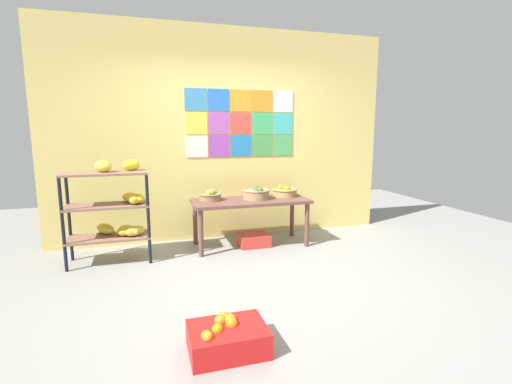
{
  "coord_description": "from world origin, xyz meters",
  "views": [
    {
      "loc": [
        -1.09,
        -3.4,
        1.54
      ],
      "look_at": [
        0.19,
        0.82,
        0.78
      ],
      "focal_mm": 26.05,
      "sensor_mm": 36.0,
      "label": 1
    }
  ],
  "objects_px": {
    "banana_shelf_unit": "(117,207)",
    "orange_crate_foreground": "(227,338)",
    "fruit_basket_back_right": "(256,193)",
    "fruit_basket_centre": "(285,191)",
    "fruit_basket_right": "(210,196)",
    "display_table": "(250,205)",
    "produce_crate_under_table": "(253,240)"
  },
  "relations": [
    {
      "from": "orange_crate_foreground",
      "to": "banana_shelf_unit",
      "type": "bearing_deg",
      "value": 111.04
    },
    {
      "from": "banana_shelf_unit",
      "to": "orange_crate_foreground",
      "type": "height_order",
      "value": "banana_shelf_unit"
    },
    {
      "from": "fruit_basket_centre",
      "to": "display_table",
      "type": "bearing_deg",
      "value": -167.86
    },
    {
      "from": "banana_shelf_unit",
      "to": "fruit_basket_right",
      "type": "distance_m",
      "value": 1.15
    },
    {
      "from": "orange_crate_foreground",
      "to": "fruit_basket_centre",
      "type": "bearing_deg",
      "value": 60.51
    },
    {
      "from": "produce_crate_under_table",
      "to": "fruit_basket_centre",
      "type": "bearing_deg",
      "value": 16.43
    },
    {
      "from": "fruit_basket_centre",
      "to": "orange_crate_foreground",
      "type": "relative_size",
      "value": 0.65
    },
    {
      "from": "fruit_basket_back_right",
      "to": "fruit_basket_right",
      "type": "relative_size",
      "value": 1.2
    },
    {
      "from": "fruit_basket_back_right",
      "to": "orange_crate_foreground",
      "type": "xyz_separation_m",
      "value": [
        -0.9,
        -2.28,
        -0.59
      ]
    },
    {
      "from": "fruit_basket_centre",
      "to": "orange_crate_foreground",
      "type": "distance_m",
      "value": 2.78
    },
    {
      "from": "produce_crate_under_table",
      "to": "fruit_basket_right",
      "type": "bearing_deg",
      "value": 165.24
    },
    {
      "from": "fruit_basket_back_right",
      "to": "fruit_basket_right",
      "type": "distance_m",
      "value": 0.6
    },
    {
      "from": "fruit_basket_right",
      "to": "produce_crate_under_table",
      "type": "bearing_deg",
      "value": -14.76
    },
    {
      "from": "fruit_basket_right",
      "to": "orange_crate_foreground",
      "type": "xyz_separation_m",
      "value": [
        -0.3,
        -2.36,
        -0.58
      ]
    },
    {
      "from": "fruit_basket_centre",
      "to": "fruit_basket_right",
      "type": "relative_size",
      "value": 1.16
    },
    {
      "from": "banana_shelf_unit",
      "to": "fruit_basket_back_right",
      "type": "bearing_deg",
      "value": 4.7
    },
    {
      "from": "fruit_basket_back_right",
      "to": "orange_crate_foreground",
      "type": "relative_size",
      "value": 0.67
    },
    {
      "from": "display_table",
      "to": "fruit_basket_back_right",
      "type": "distance_m",
      "value": 0.17
    },
    {
      "from": "banana_shelf_unit",
      "to": "display_table",
      "type": "relative_size",
      "value": 0.79
    },
    {
      "from": "banana_shelf_unit",
      "to": "fruit_basket_right",
      "type": "bearing_deg",
      "value": 11.41
    },
    {
      "from": "fruit_basket_right",
      "to": "produce_crate_under_table",
      "type": "xyz_separation_m",
      "value": [
        0.54,
        -0.14,
        -0.6
      ]
    },
    {
      "from": "fruit_basket_back_right",
      "to": "orange_crate_foreground",
      "type": "bearing_deg",
      "value": -111.54
    },
    {
      "from": "fruit_basket_right",
      "to": "orange_crate_foreground",
      "type": "bearing_deg",
      "value": -97.29
    },
    {
      "from": "fruit_basket_centre",
      "to": "orange_crate_foreground",
      "type": "bearing_deg",
      "value": -119.49
    },
    {
      "from": "orange_crate_foreground",
      "to": "produce_crate_under_table",
      "type": "bearing_deg",
      "value": 69.17
    },
    {
      "from": "fruit_basket_centre",
      "to": "fruit_basket_back_right",
      "type": "relative_size",
      "value": 0.97
    },
    {
      "from": "fruit_basket_centre",
      "to": "produce_crate_under_table",
      "type": "relative_size",
      "value": 0.88
    },
    {
      "from": "fruit_basket_right",
      "to": "display_table",
      "type": "bearing_deg",
      "value": -12.14
    },
    {
      "from": "display_table",
      "to": "produce_crate_under_table",
      "type": "distance_m",
      "value": 0.47
    },
    {
      "from": "display_table",
      "to": "fruit_basket_right",
      "type": "height_order",
      "value": "fruit_basket_right"
    },
    {
      "from": "fruit_basket_right",
      "to": "fruit_basket_back_right",
      "type": "bearing_deg",
      "value": -8.11
    },
    {
      "from": "banana_shelf_unit",
      "to": "orange_crate_foreground",
      "type": "xyz_separation_m",
      "value": [
        0.82,
        -2.14,
        -0.55
      ]
    }
  ]
}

